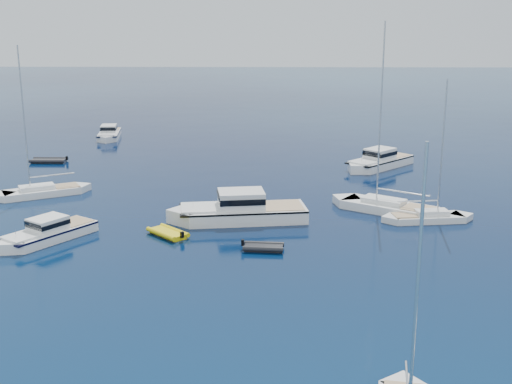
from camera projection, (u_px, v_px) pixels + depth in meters
motor_cruiser_left at (47, 240)px, 49.40m from camera, size 7.08×8.60×2.27m
motor_cruiser_centre at (238, 221)px, 54.23m from camera, size 12.72×5.49×3.23m
motor_cruiser_distant at (378, 167)px, 73.43m from camera, size 9.60×9.73×2.75m
motor_cruiser_horizon at (109, 138)px, 91.33m from camera, size 3.85×9.15×2.33m
sailboat_mid_r at (388, 212)px, 56.69m from camera, size 11.05×8.61×16.58m
sailboat_mid_l at (42, 195)px, 61.89m from camera, size 9.81×6.99×14.41m
sailboat_centre at (427, 221)px, 54.10m from camera, size 8.39×3.18×12.03m
tender_yellow at (168, 236)px, 50.48m from camera, size 3.96×3.98×0.95m
tender_grey_near at (264, 250)px, 47.31m from camera, size 3.18×1.98×0.95m
tender_grey_far at (49, 162)px, 76.05m from camera, size 4.26×2.29×0.95m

